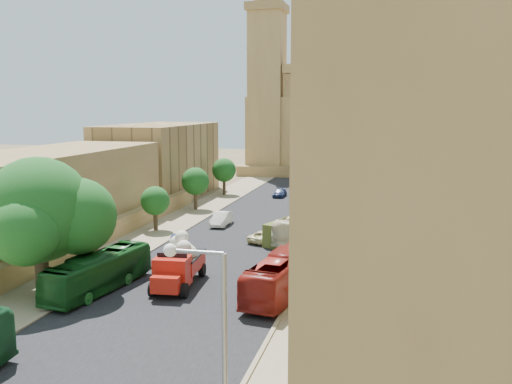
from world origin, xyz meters
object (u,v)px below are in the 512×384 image
at_px(street_tree_a, 95,221).
at_px(car_dkblue, 280,193).
at_px(car_white_a, 221,219).
at_px(car_cream, 265,236).
at_px(street_tree_d, 224,170).
at_px(ficus_tree, 40,214).
at_px(bus_green_north, 99,272).
at_px(pedestrian_c, 350,252).
at_px(red_truck, 178,263).
at_px(bus_cream_east, 309,226).
at_px(olive_pickup, 287,233).
at_px(church, 322,122).
at_px(streetlamp, 210,337).
at_px(car_blue_b, 300,184).
at_px(bus_red_east, 284,274).
at_px(street_tree_c, 195,181).
at_px(street_tree_b, 155,201).
at_px(pedestrian_a, 337,259).
at_px(car_blue_a, 179,241).
at_px(car_white_b, 319,200).

relative_size(street_tree_a, car_dkblue, 1.35).
height_order(car_white_a, car_cream, car_white_a).
bearing_deg(car_cream, street_tree_d, -42.45).
bearing_deg(ficus_tree, car_cream, 57.43).
relative_size(ficus_tree, street_tree_a, 1.84).
bearing_deg(bus_green_north, pedestrian_c, 43.20).
distance_m(red_truck, pedestrian_c, 14.37).
bearing_deg(bus_cream_east, olive_pickup, 58.51).
bearing_deg(bus_cream_east, pedestrian_c, 141.65).
bearing_deg(bus_cream_east, church, -65.23).
xyz_separation_m(streetlamp, car_blue_b, (-8.32, 69.27, -4.64)).
relative_size(streetlamp, bus_red_east, 0.81).
height_order(olive_pickup, bus_green_north, bus_green_north).
bearing_deg(street_tree_c, bus_red_east, -60.05).
bearing_deg(red_truck, streetlamp, -65.72).
xyz_separation_m(street_tree_b, pedestrian_a, (19.29, -10.02, -2.12)).
distance_m(street_tree_b, bus_green_north, 19.21).
height_order(red_truck, pedestrian_c, red_truck).
xyz_separation_m(street_tree_a, bus_cream_east, (15.84, 11.14, -1.97)).
relative_size(bus_green_north, pedestrian_c, 5.75).
distance_m(car_white_a, car_cream, 8.56).
distance_m(bus_green_north, car_white_a, 22.55).
distance_m(church, street_tree_a, 67.64).
xyz_separation_m(olive_pickup, car_cream, (-2.07, 0.15, -0.49)).
bearing_deg(car_white_a, street_tree_c, 123.99).
distance_m(church, car_cream, 57.59).
bearing_deg(car_dkblue, pedestrian_a, -71.46).
height_order(red_truck, pedestrian_a, red_truck).
bearing_deg(street_tree_c, church, 76.79).
bearing_deg(olive_pickup, pedestrian_c, -39.61).
bearing_deg(pedestrian_a, bus_green_north, 46.23).
bearing_deg(car_blue_b, car_blue_a, -85.16).
bearing_deg(bus_red_east, car_dkblue, -69.62).
relative_size(car_dkblue, car_white_b, 1.19).
relative_size(street_tree_a, bus_red_east, 0.50).
distance_m(olive_pickup, bus_red_east, 14.31).
distance_m(church, bus_green_north, 74.02).
bearing_deg(car_cream, pedestrian_a, 156.53).
bearing_deg(car_dkblue, car_blue_b, 82.23).
relative_size(street_tree_b, bus_green_north, 0.47).
bearing_deg(car_dkblue, olive_pickup, -77.06).
relative_size(streetlamp, car_cream, 2.13).
distance_m(bus_red_east, car_cream, 14.96).
relative_size(car_white_b, car_blue_b, 0.93).
height_order(streetlamp, pedestrian_c, streetlamp).
height_order(street_tree_a, car_cream, street_tree_a).
bearing_deg(car_blue_a, ficus_tree, -131.65).
height_order(church, red_truck, church).
bearing_deg(church, car_white_b, -83.41).
bearing_deg(bus_green_north, bus_cream_east, 64.56).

